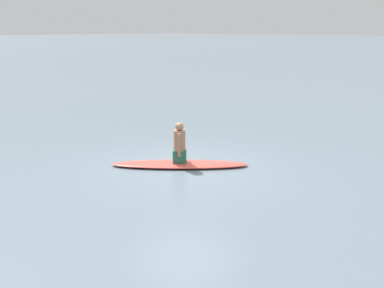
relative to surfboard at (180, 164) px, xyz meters
name	(u,v)px	position (x,y,z in m)	size (l,w,h in m)	color
ground_plane	(185,168)	(0.17, -0.01, -0.05)	(400.00, 400.00, 0.00)	slate
surfboard	(180,164)	(0.00, 0.00, 0.00)	(3.31, 0.71, 0.11)	#D84C3F
person_paddler	(180,144)	(0.00, 0.00, 0.50)	(0.42, 0.41, 0.98)	#26664C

